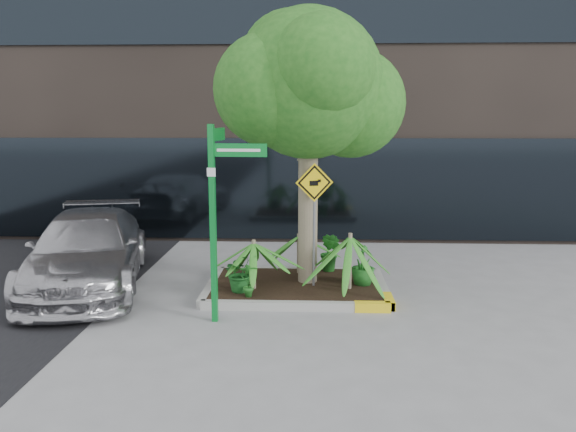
{
  "coord_description": "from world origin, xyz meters",
  "views": [
    {
      "loc": [
        0.45,
        -9.83,
        3.19
      ],
      "look_at": [
        0.04,
        0.2,
        1.44
      ],
      "focal_mm": 35.0,
      "sensor_mm": 36.0,
      "label": 1
    }
  ],
  "objects_px": {
    "tree": "(309,84)",
    "street_sign_post": "(217,202)",
    "parked_car": "(88,251)",
    "cattle_sign": "(314,204)"
  },
  "relations": [
    {
      "from": "parked_car",
      "to": "street_sign_post",
      "type": "distance_m",
      "value": 3.52
    },
    {
      "from": "tree",
      "to": "parked_car",
      "type": "height_order",
      "value": "tree"
    },
    {
      "from": "tree",
      "to": "parked_car",
      "type": "xyz_separation_m",
      "value": [
        -4.2,
        -0.03,
        -3.09
      ]
    },
    {
      "from": "tree",
      "to": "parked_car",
      "type": "relative_size",
      "value": 1.08
    },
    {
      "from": "street_sign_post",
      "to": "parked_car",
      "type": "bearing_deg",
      "value": 152.84
    },
    {
      "from": "parked_car",
      "to": "cattle_sign",
      "type": "bearing_deg",
      "value": -16.71
    },
    {
      "from": "tree",
      "to": "street_sign_post",
      "type": "xyz_separation_m",
      "value": [
        -1.39,
        -1.76,
        -1.87
      ]
    },
    {
      "from": "tree",
      "to": "cattle_sign",
      "type": "bearing_deg",
      "value": -70.07
    },
    {
      "from": "parked_car",
      "to": "cattle_sign",
      "type": "xyz_separation_m",
      "value": [
        4.32,
        -0.3,
        0.98
      ]
    },
    {
      "from": "tree",
      "to": "street_sign_post",
      "type": "height_order",
      "value": "tree"
    }
  ]
}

